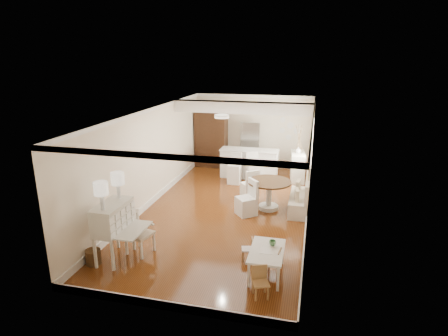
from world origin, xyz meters
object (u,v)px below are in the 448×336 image
at_px(kids_chair_a, 273,262).
at_px(bar_stool_left, 234,169).
at_px(slip_chair_far, 250,183).
at_px(breakfast_counter, 249,163).
at_px(pantry_cabinet, 211,137).
at_px(sideboard, 298,167).
at_px(wicker_basket, 93,257).
at_px(secretary_bureau, 114,232).
at_px(slip_chair_near, 246,198).
at_px(kids_chair_b, 247,249).
at_px(kids_chair_c, 261,282).
at_px(kids_table, 266,262).
at_px(bar_stool_right, 253,168).
at_px(fridge, 259,147).
at_px(dining_table, 269,195).
at_px(gustavian_armchair, 140,233).

xyz_separation_m(kids_chair_a, bar_stool_left, (-1.94, 5.29, 0.24)).
bearing_deg(slip_chair_far, breakfast_counter, -116.38).
relative_size(pantry_cabinet, sideboard, 2.23).
bearing_deg(pantry_cabinet, slip_chair_far, -55.93).
bearing_deg(wicker_basket, slip_chair_far, 61.23).
bearing_deg(sideboard, slip_chair_far, -128.67).
xyz_separation_m(secretary_bureau, slip_chair_near, (2.30, 2.96, -0.14)).
height_order(kids_chair_b, breakfast_counter, breakfast_counter).
bearing_deg(kids_chair_c, bar_stool_left, 85.09).
xyz_separation_m(kids_table, slip_chair_near, (-0.93, 2.81, 0.22)).
bearing_deg(bar_stool_left, kids_chair_b, -73.91).
bearing_deg(breakfast_counter, bar_stool_left, -115.76).
distance_m(bar_stool_right, fridge, 1.64).
bearing_deg(bar_stool_left, fridge, 73.24).
bearing_deg(secretary_bureau, sideboard, 61.53).
bearing_deg(dining_table, bar_stool_right, 110.57).
bearing_deg(pantry_cabinet, fridge, -0.90).
bearing_deg(kids_chair_a, bar_stool_right, -159.70).
bearing_deg(dining_table, gustavian_armchair, -127.94).
bearing_deg(kids_table, wicker_basket, -172.70).
distance_m(breakfast_counter, sideboard, 1.70).
height_order(wicker_basket, sideboard, sideboard).
distance_m(kids_chair_c, bar_stool_left, 6.33).
height_order(kids_table, kids_chair_b, kids_table).
distance_m(kids_chair_b, breakfast_counter, 5.68).
xyz_separation_m(secretary_bureau, kids_chair_a, (3.37, 0.18, -0.35)).
relative_size(secretary_bureau, bar_stool_right, 1.21).
xyz_separation_m(wicker_basket, sideboard, (3.85, 6.62, 0.33)).
height_order(kids_chair_b, slip_chair_near, slip_chair_near).
bearing_deg(bar_stool_right, gustavian_armchair, -131.84).
relative_size(kids_chair_c, bar_stool_right, 0.56).
xyz_separation_m(breakfast_counter, bar_stool_right, (0.23, -0.55, 0.01)).
distance_m(kids_chair_a, sideboard, 6.14).
distance_m(dining_table, sideboard, 2.88).
xyz_separation_m(wicker_basket, slip_chair_near, (2.65, 3.27, 0.33)).
bearing_deg(gustavian_armchair, bar_stool_left, 3.82).
distance_m(wicker_basket, breakfast_counter, 6.90).
xyz_separation_m(gustavian_armchair, slip_chair_near, (1.90, 2.60, 0.02)).
height_order(gustavian_armchair, fridge, fridge).
relative_size(kids_chair_b, fridge, 0.28).
bearing_deg(dining_table, slip_chair_near, -135.58).
height_order(breakfast_counter, fridge, fridge).
bearing_deg(kids_table, pantry_cabinet, 113.63).
distance_m(wicker_basket, kids_chair_c, 3.59).
bearing_deg(slip_chair_near, breakfast_counter, 149.04).
height_order(kids_chair_b, dining_table, dining_table).
bearing_deg(fridge, breakfast_counter, -100.78).
height_order(wicker_basket, slip_chair_far, slip_chair_far).
relative_size(bar_stool_left, pantry_cabinet, 0.45).
relative_size(secretary_bureau, bar_stool_left, 1.22).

